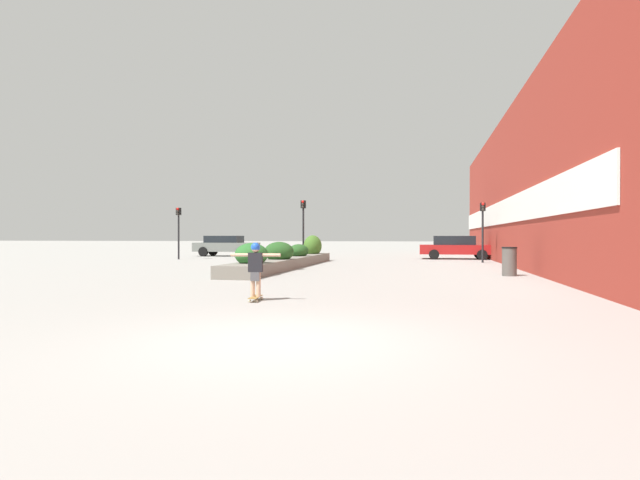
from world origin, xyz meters
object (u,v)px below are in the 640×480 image
Objects in this scene: skateboard at (256,298)px; trash_bin at (509,261)px; car_leftmost at (226,245)px; traffic_light_far_left at (178,224)px; traffic_light_left at (303,220)px; traffic_light_right at (483,222)px; skateboarder at (256,264)px; car_center_left at (598,247)px; car_center_right at (456,247)px.

trash_bin reaches higher than skateboard.
traffic_light_far_left reaches higher than car_leftmost.
traffic_light_left reaches higher than traffic_light_right.
skateboarder reaches higher than trash_bin.
traffic_light_left is (-3.19, 17.61, 1.58)m from skateboarder.
car_center_left is 17.77m from traffic_light_left.
traffic_light_far_left reaches higher than car_center_left.
traffic_light_far_left is (-17.98, 9.74, 1.69)m from trash_bin.
skateboard is at bearing 23.83° from car_leftmost.
skateboarder is 21.50m from traffic_light_far_left.
traffic_light_left is at bearing -74.78° from car_center_left.
car_center_left is at bearing 62.27° from trash_bin.
traffic_light_left is at bearing 50.10° from car_leftmost.
skateboard is at bearing -14.27° from car_center_right.
traffic_light_far_left is (-25.23, -4.05, 1.40)m from car_center_left.
trash_bin is at bearing 48.34° from car_leftmost.
car_center_right reaches higher than trash_bin.
traffic_light_left reaches higher than trash_bin.
traffic_light_right reaches higher than car_leftmost.
car_leftmost is 1.42× the size of traffic_light_far_left.
traffic_light_left is at bearing -4.21° from traffic_light_far_left.
skateboarder is (0.00, 0.00, 0.74)m from skateboard.
trash_bin is 22.89m from car_leftmost.
car_center_left is 1.38× the size of traffic_light_right.
car_center_right is at bearing -89.43° from car_center_left.
skateboard is 0.23× the size of traffic_light_far_left.
skateboard is 26.25m from car_center_left.
skateboard is at bearing -141.52° from skateboarder.
car_leftmost is 5.73m from traffic_light_far_left.
car_center_right is 10.08m from traffic_light_left.
car_leftmost is at bearing 140.10° from traffic_light_left.
traffic_light_right reaches higher than traffic_light_far_left.
traffic_light_right is (6.78, 17.93, 1.43)m from skateboarder.
skateboard is 0.17× the size of car_center_left.
skateboard is 18.05m from traffic_light_left.
car_leftmost reaches higher than car_center_right.
skateboard is at bearing -58.08° from traffic_light_far_left.
trash_bin is 15.58m from car_center_left.
traffic_light_left is 9.98m from traffic_light_right.
skateboard is 0.16× the size of car_center_right.
skateboard is at bearing -31.95° from car_center_left.
traffic_light_left is at bearing -62.66° from car_center_right.
car_leftmost is 24.39m from car_center_left.
traffic_light_far_left reaches higher than skateboarder.
skateboard is 22.90m from car_center_right.
trash_bin is at bearing -27.73° from car_center_left.
skateboard is 10.78m from trash_bin.
skateboarder is 25.90m from car_leftmost.
skateboard is 0.16× the size of car_leftmost.
car_center_right is at bearing 13.15° from traffic_light_far_left.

